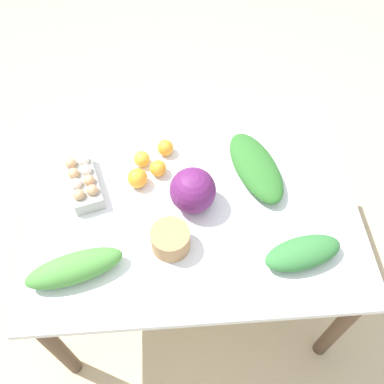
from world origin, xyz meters
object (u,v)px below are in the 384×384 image
Objects in this scene: paper_bag at (170,239)px; orange_3 at (165,148)px; orange_2 at (137,178)px; greens_bunch_beet_tops at (303,253)px; greens_bunch_scallion at (256,167)px; cabbage_purple at (194,190)px; orange_0 at (142,159)px; orange_1 at (158,168)px; greens_bunch_chard at (75,268)px; egg_carton at (83,181)px.

orange_3 is (0.00, -0.44, -0.01)m from paper_bag.
orange_2 is at bearing -67.41° from paper_bag.
greens_bunch_scallion is at bearing -74.80° from greens_bunch_beet_tops.
cabbage_purple is 0.29m from orange_0.
cabbage_purple is 2.61× the size of orange_0.
greens_bunch_beet_tops reaches higher than orange_1.
greens_bunch_beet_tops is 0.69m from orange_2.
greens_bunch_scallion and greens_bunch_beet_tops have the same top height.
orange_1 is at bearing -125.19° from greens_bunch_chard.
egg_carton reaches higher than greens_bunch_beet_tops.
orange_2 is at bearing 52.97° from orange_3.
greens_bunch_chard is 4.23× the size of orange_2.
egg_carton is 0.30m from orange_1.
orange_2 is (0.22, -0.11, -0.05)m from cabbage_purple.
orange_3 is (0.36, -0.13, -0.01)m from greens_bunch_scallion.
paper_bag is (-0.33, 0.28, 0.00)m from egg_carton.
egg_carton is at bearing 24.13° from orange_0.
greens_bunch_scallion is (-0.69, -0.39, -0.01)m from greens_bunch_chard.
greens_bunch_scallion is (-0.36, -0.31, -0.00)m from paper_bag.
orange_3 is (0.10, -0.26, -0.05)m from cabbage_purple.
cabbage_purple is at bearing -119.54° from egg_carton.
cabbage_purple is 2.20× the size of orange_2.
greens_bunch_scallion reaches higher than orange_3.
orange_1 is at bearing -3.91° from greens_bunch_scallion.
greens_bunch_chard is 5.01× the size of orange_0.
cabbage_purple is 0.47× the size of greens_bunch_scallion.
orange_2 reaches higher than orange_3.
orange_2 is (0.02, 0.10, 0.01)m from orange_0.
orange_1 is (0.13, -0.16, -0.05)m from cabbage_purple.
paper_bag is (0.10, 0.18, -0.04)m from cabbage_purple.
orange_3 is (-0.12, -0.15, -0.01)m from orange_2.
greens_bunch_chard is at bearing 164.22° from egg_carton.
cabbage_purple reaches higher than paper_bag.
cabbage_purple is 0.21m from paper_bag.
greens_bunch_scallion is at bearing 176.09° from orange_1.
paper_bag is at bearing -165.27° from greens_bunch_chard.
greens_bunch_beet_tops reaches higher than orange_3.
orange_2 is (-0.21, -0.37, -0.01)m from greens_bunch_chard.
orange_3 is at bearing -127.03° from orange_2.
greens_bunch_chard reaches higher than greens_bunch_scallion.
greens_bunch_beet_tops is (-0.46, 0.08, -0.00)m from paper_bag.
greens_bunch_beet_tops reaches higher than orange_0.
egg_carton is at bearing -13.81° from cabbage_purple.
paper_bag is 2.05× the size of orange_3.
orange_0 is 0.11m from orange_3.
orange_0 is at bearing -81.60° from egg_carton.
cabbage_purple is 0.25m from orange_2.
paper_bag reaches higher than orange_1.
greens_bunch_chard is (0.43, 0.27, -0.04)m from cabbage_purple.
cabbage_purple reaches higher than greens_bunch_chard.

